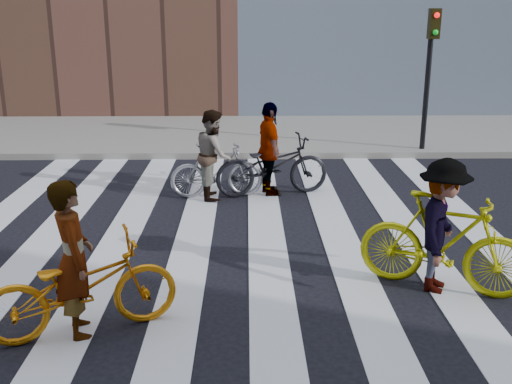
{
  "coord_description": "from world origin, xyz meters",
  "views": [
    {
      "loc": [
        0.26,
        -8.37,
        3.29
      ],
      "look_at": [
        0.39,
        0.3,
        0.65
      ],
      "focal_mm": 42.0,
      "sensor_mm": 36.0,
      "label": 1
    }
  ],
  "objects_px": {
    "bike_yellow_right": "(444,243)",
    "rider_left": "(73,259)",
    "bike_yellow_left": "(81,287)",
    "rider_right": "(442,226)",
    "bike_silver_mid": "(217,171)",
    "rider_mid": "(214,154)",
    "traffic_signal": "(430,57)",
    "rider_rear": "(269,149)",
    "bike_dark_rear": "(272,166)"
  },
  "relations": [
    {
      "from": "traffic_signal",
      "to": "rider_right",
      "type": "bearing_deg",
      "value": -104.54
    },
    {
      "from": "bike_silver_mid",
      "to": "bike_yellow_right",
      "type": "distance_m",
      "value": 4.81
    },
    {
      "from": "traffic_signal",
      "to": "rider_left",
      "type": "bearing_deg",
      "value": -126.55
    },
    {
      "from": "bike_yellow_left",
      "to": "rider_right",
      "type": "distance_m",
      "value": 4.18
    },
    {
      "from": "traffic_signal",
      "to": "bike_dark_rear",
      "type": "xyz_separation_m",
      "value": [
        -3.68,
        -3.07,
        -1.73
      ]
    },
    {
      "from": "traffic_signal",
      "to": "bike_silver_mid",
      "type": "height_order",
      "value": "traffic_signal"
    },
    {
      "from": "traffic_signal",
      "to": "rider_left",
      "type": "xyz_separation_m",
      "value": [
        -5.93,
        -8.0,
        -1.43
      ]
    },
    {
      "from": "bike_yellow_left",
      "to": "rider_right",
      "type": "bearing_deg",
      "value": -97.99
    },
    {
      "from": "bike_yellow_right",
      "to": "rider_rear",
      "type": "distance_m",
      "value": 4.43
    },
    {
      "from": "rider_right",
      "to": "bike_yellow_left",
      "type": "bearing_deg",
      "value": 128.27
    },
    {
      "from": "bike_yellow_right",
      "to": "rider_rear",
      "type": "relative_size",
      "value": 1.18
    },
    {
      "from": "bike_yellow_right",
      "to": "rider_rear",
      "type": "xyz_separation_m",
      "value": [
        -1.96,
        3.97,
        0.25
      ]
    },
    {
      "from": "traffic_signal",
      "to": "rider_left",
      "type": "relative_size",
      "value": 1.97
    },
    {
      "from": "traffic_signal",
      "to": "bike_yellow_right",
      "type": "bearing_deg",
      "value": -104.15
    },
    {
      "from": "traffic_signal",
      "to": "rider_rear",
      "type": "xyz_separation_m",
      "value": [
        -3.73,
        -3.07,
        -1.42
      ]
    },
    {
      "from": "bike_dark_rear",
      "to": "rider_rear",
      "type": "xyz_separation_m",
      "value": [
        -0.05,
        0.0,
        0.31
      ]
    },
    {
      "from": "rider_mid",
      "to": "bike_yellow_right",
      "type": "bearing_deg",
      "value": -148.97
    },
    {
      "from": "rider_right",
      "to": "rider_rear",
      "type": "relative_size",
      "value": 0.96
    },
    {
      "from": "bike_silver_mid",
      "to": "rider_right",
      "type": "bearing_deg",
      "value": -149.92
    },
    {
      "from": "bike_yellow_left",
      "to": "rider_right",
      "type": "relative_size",
      "value": 1.22
    },
    {
      "from": "bike_silver_mid",
      "to": "rider_mid",
      "type": "xyz_separation_m",
      "value": [
        -0.05,
        0.0,
        0.3
      ]
    },
    {
      "from": "bike_silver_mid",
      "to": "rider_rear",
      "type": "height_order",
      "value": "rider_rear"
    },
    {
      "from": "rider_left",
      "to": "rider_right",
      "type": "bearing_deg",
      "value": -98.14
    },
    {
      "from": "bike_dark_rear",
      "to": "rider_right",
      "type": "xyz_separation_m",
      "value": [
        1.86,
        -3.97,
        0.27
      ]
    },
    {
      "from": "traffic_signal",
      "to": "bike_yellow_right",
      "type": "distance_m",
      "value": 7.45
    },
    {
      "from": "bike_yellow_left",
      "to": "rider_rear",
      "type": "height_order",
      "value": "rider_rear"
    },
    {
      "from": "rider_mid",
      "to": "rider_rear",
      "type": "relative_size",
      "value": 0.94
    },
    {
      "from": "rider_rear",
      "to": "bike_yellow_right",
      "type": "bearing_deg",
      "value": -166.36
    },
    {
      "from": "bike_dark_rear",
      "to": "rider_rear",
      "type": "distance_m",
      "value": 0.31
    },
    {
      "from": "bike_yellow_left",
      "to": "bike_yellow_right",
      "type": "xyz_separation_m",
      "value": [
        4.11,
        0.96,
        0.09
      ]
    },
    {
      "from": "bike_yellow_right",
      "to": "rider_left",
      "type": "xyz_separation_m",
      "value": [
        -4.16,
        -0.96,
        0.23
      ]
    },
    {
      "from": "rider_mid",
      "to": "bike_dark_rear",
      "type": "bearing_deg",
      "value": -88.8
    },
    {
      "from": "bike_silver_mid",
      "to": "rider_left",
      "type": "height_order",
      "value": "rider_left"
    },
    {
      "from": "bike_dark_rear",
      "to": "bike_yellow_left",
      "type": "bearing_deg",
      "value": 143.36
    },
    {
      "from": "rider_mid",
      "to": "rider_right",
      "type": "relative_size",
      "value": 0.98
    },
    {
      "from": "bike_yellow_right",
      "to": "rider_mid",
      "type": "distance_m",
      "value": 4.84
    },
    {
      "from": "traffic_signal",
      "to": "rider_mid",
      "type": "height_order",
      "value": "traffic_signal"
    },
    {
      "from": "traffic_signal",
      "to": "rider_mid",
      "type": "bearing_deg",
      "value": -145.86
    },
    {
      "from": "bike_yellow_left",
      "to": "traffic_signal",
      "type": "bearing_deg",
      "value": -57.66
    },
    {
      "from": "bike_yellow_left",
      "to": "rider_right",
      "type": "height_order",
      "value": "rider_right"
    },
    {
      "from": "rider_mid",
      "to": "rider_rear",
      "type": "xyz_separation_m",
      "value": [
        1.01,
        0.15,
        0.06
      ]
    },
    {
      "from": "bike_dark_rear",
      "to": "rider_left",
      "type": "relative_size",
      "value": 1.25
    },
    {
      "from": "bike_silver_mid",
      "to": "rider_mid",
      "type": "bearing_deg",
      "value": 83.17
    },
    {
      "from": "traffic_signal",
      "to": "bike_dark_rear",
      "type": "distance_m",
      "value": 5.09
    },
    {
      "from": "traffic_signal",
      "to": "bike_dark_rear",
      "type": "bearing_deg",
      "value": -140.22
    },
    {
      "from": "bike_silver_mid",
      "to": "bike_dark_rear",
      "type": "xyz_separation_m",
      "value": [
        1.01,
        0.15,
        0.05
      ]
    },
    {
      "from": "bike_yellow_right",
      "to": "bike_dark_rear",
      "type": "bearing_deg",
      "value": 50.62
    },
    {
      "from": "bike_dark_rear",
      "to": "rider_rear",
      "type": "relative_size",
      "value": 1.22
    },
    {
      "from": "bike_yellow_left",
      "to": "bike_dark_rear",
      "type": "relative_size",
      "value": 0.95
    },
    {
      "from": "bike_yellow_right",
      "to": "rider_mid",
      "type": "bearing_deg",
      "value": 62.78
    }
  ]
}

